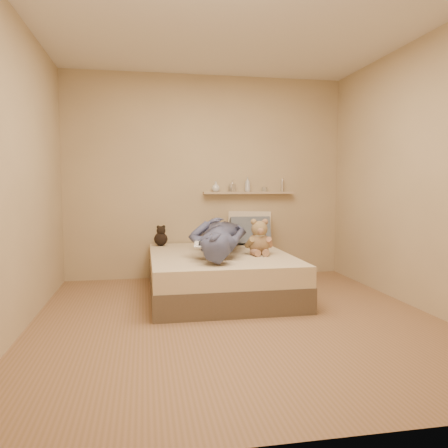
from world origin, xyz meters
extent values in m
plane|color=#92684B|center=(0.00, 0.00, 0.00)|extent=(3.80, 3.80, 0.00)
plane|color=silver|center=(0.00, 0.00, 2.60)|extent=(3.80, 3.80, 0.00)
plane|color=tan|center=(0.00, 1.90, 1.30)|extent=(3.60, 0.00, 3.60)
plane|color=tan|center=(0.00, -1.90, 1.30)|extent=(3.60, 0.00, 3.60)
plane|color=tan|center=(-1.80, 0.00, 1.30)|extent=(0.00, 3.80, 3.80)
plane|color=tan|center=(1.80, 0.00, 1.30)|extent=(0.00, 3.80, 3.80)
cube|color=brown|center=(0.00, 0.93, 0.12)|extent=(1.50, 1.90, 0.25)
cube|color=beige|center=(0.00, 0.93, 0.35)|extent=(1.48, 1.88, 0.20)
cube|color=silver|center=(-0.24, 0.42, 0.62)|extent=(0.21, 0.14, 0.07)
cube|color=black|center=(-0.24, 0.42, 0.64)|extent=(0.11, 0.08, 0.03)
sphere|color=#8F704E|center=(0.41, 0.80, 0.57)|extent=(0.24, 0.24, 0.24)
sphere|color=#9C7E55|center=(0.41, 0.78, 0.73)|extent=(0.18, 0.18, 0.18)
sphere|color=#977753|center=(0.35, 0.79, 0.81)|extent=(0.07, 0.07, 0.07)
sphere|color=#9E7956|center=(0.47, 0.78, 0.81)|extent=(0.07, 0.07, 0.07)
sphere|color=#966D52|center=(0.40, 0.70, 0.71)|extent=(0.07, 0.07, 0.07)
cylinder|color=olive|center=(0.30, 0.78, 0.58)|extent=(0.09, 0.16, 0.13)
cylinder|color=#A27056|center=(0.52, 0.76, 0.58)|extent=(0.12, 0.17, 0.13)
cylinder|color=#A87559|center=(0.35, 0.70, 0.49)|extent=(0.09, 0.16, 0.08)
cylinder|color=#9D7154|center=(0.46, 0.69, 0.49)|extent=(0.12, 0.17, 0.08)
cylinder|color=beige|center=(0.41, 0.78, 0.66)|extent=(0.13, 0.13, 0.02)
sphere|color=black|center=(-0.61, 1.68, 0.53)|extent=(0.17, 0.17, 0.17)
sphere|color=black|center=(-0.60, 1.67, 0.64)|extent=(0.11, 0.11, 0.11)
sphere|color=black|center=(-0.64, 1.65, 0.69)|extent=(0.04, 0.04, 0.04)
sphere|color=black|center=(-0.57, 1.68, 0.69)|extent=(0.04, 0.04, 0.04)
cube|color=beige|center=(0.55, 1.76, 0.65)|extent=(0.60, 0.41, 0.43)
cube|color=#565D69|center=(0.52, 1.62, 0.62)|extent=(0.51, 0.27, 0.37)
imported|color=#474B6F|center=(0.00, 0.95, 0.65)|extent=(0.97, 1.77, 0.40)
cube|color=tan|center=(0.55, 1.84, 1.10)|extent=(1.20, 0.12, 0.03)
imported|color=white|center=(0.11, 1.84, 1.18)|extent=(0.12, 0.12, 0.13)
imported|color=white|center=(0.33, 1.84, 1.19)|extent=(0.09, 0.10, 0.15)
imported|color=silver|center=(0.53, 1.84, 1.21)|extent=(0.09, 0.09, 0.19)
cylinder|color=#9E9988|center=(0.76, 1.84, 1.15)|extent=(0.07, 0.07, 0.06)
cylinder|color=silver|center=(1.01, 1.84, 1.20)|extent=(0.04, 0.04, 0.17)
camera|label=1|loc=(-0.81, -3.74, 1.19)|focal=35.00mm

